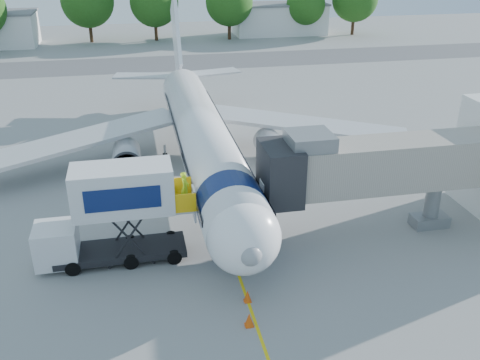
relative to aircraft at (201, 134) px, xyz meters
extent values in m
plane|color=gray|center=(0.00, -4.12, -2.95)|extent=(160.00, 160.00, 0.00)
cube|color=yellow|center=(0.00, -4.12, -2.94)|extent=(0.15, 70.00, 0.01)
cube|color=#59595B|center=(0.00, 37.88, -2.94)|extent=(120.00, 10.00, 0.01)
cylinder|color=white|center=(0.00, -1.12, 0.05)|extent=(3.70, 28.00, 3.70)
sphere|color=white|center=(0.00, -15.12, 0.05)|extent=(3.70, 3.70, 3.70)
sphere|color=gray|center=(0.00, -16.67, 0.05)|extent=(1.10, 1.10, 1.10)
cone|color=white|center=(0.00, 15.88, 0.05)|extent=(3.70, 6.00, 3.70)
cube|color=white|center=(0.00, 16.88, 4.25)|extent=(0.35, 7.26, 8.29)
cube|color=#BABCBF|center=(9.00, 2.38, -0.65)|extent=(16.17, 9.32, 1.42)
cube|color=#BABCBF|center=(-9.00, 2.38, -0.65)|extent=(16.17, 9.32, 1.42)
cylinder|color=#999BA0|center=(5.50, 0.38, -1.65)|extent=(2.10, 3.60, 2.10)
cylinder|color=#999BA0|center=(-5.50, 0.38, -1.65)|extent=(2.10, 3.60, 2.10)
cube|color=black|center=(0.00, -15.42, 0.50)|extent=(2.60, 1.39, 0.81)
cylinder|color=#0B1A4F|center=(0.00, -12.12, 0.05)|extent=(3.73, 2.00, 3.73)
cylinder|color=silver|center=(0.00, -13.62, -2.20)|extent=(0.16, 0.16, 1.50)
cylinder|color=black|center=(0.00, -13.62, -2.63)|extent=(0.25, 0.64, 0.64)
cylinder|color=black|center=(2.60, 1.88, -2.50)|extent=(0.35, 0.90, 0.90)
cylinder|color=black|center=(-2.60, 1.88, -2.50)|extent=(0.35, 0.90, 0.90)
cube|color=#A89D90|center=(9.00, -11.12, 1.45)|extent=(13.60, 2.60, 2.80)
cube|color=black|center=(2.90, -11.12, 1.45)|extent=(2.00, 3.20, 3.20)
cube|color=slate|center=(4.50, -11.12, 3.25)|extent=(2.40, 2.40, 0.80)
cylinder|color=slate|center=(12.50, -11.12, -1.45)|extent=(0.90, 0.90, 3.00)
cube|color=slate|center=(12.50, -11.12, -2.60)|extent=(2.20, 1.20, 0.70)
cylinder|color=black|center=(11.60, -11.12, -2.60)|extent=(0.30, 0.70, 0.70)
cylinder|color=black|center=(13.40, -11.12, -2.60)|extent=(0.30, 0.70, 0.70)
cube|color=black|center=(-6.00, -11.12, -2.40)|extent=(7.00, 2.30, 0.35)
cube|color=silver|center=(-9.30, -11.12, -1.60)|extent=(2.20, 2.20, 2.10)
cube|color=black|center=(-9.30, -11.12, -1.15)|extent=(1.90, 2.10, 0.70)
cube|color=silver|center=(-5.60, -11.12, 1.30)|extent=(5.20, 2.40, 2.50)
cube|color=#0B1A4F|center=(-5.60, -12.34, 1.30)|extent=(3.80, 0.04, 1.20)
cube|color=silver|center=(-2.45, -11.12, 0.10)|extent=(1.10, 2.20, 0.10)
cube|color=yellow|center=(-2.45, -12.17, 0.65)|extent=(1.10, 0.06, 1.10)
cube|color=yellow|center=(-2.45, -10.07, 0.65)|extent=(1.10, 0.06, 1.10)
cylinder|color=black|center=(-3.20, -12.17, -2.55)|extent=(0.80, 0.25, 0.80)
cylinder|color=black|center=(-3.20, -10.07, -2.55)|extent=(0.80, 0.25, 0.80)
cylinder|color=black|center=(-8.50, -12.17, -2.55)|extent=(0.80, 0.25, 0.80)
cylinder|color=black|center=(-8.50, -10.07, -2.55)|extent=(0.80, 0.25, 0.80)
imported|color=#BEF419|center=(-2.35, -11.12, 1.06)|extent=(0.59, 0.75, 1.81)
cone|color=#E34E0B|center=(-0.02, -16.17, -2.64)|extent=(0.39, 0.39, 0.62)
cube|color=#E34E0B|center=(-0.02, -16.17, -2.93)|extent=(0.35, 0.35, 0.04)
cone|color=#E34E0B|center=(-0.33, -17.93, -2.60)|extent=(0.44, 0.44, 0.69)
cube|color=#E34E0B|center=(-0.33, -17.93, -2.93)|extent=(0.40, 0.40, 0.04)
cube|color=silver|center=(22.00, 57.88, -0.45)|extent=(16.00, 7.00, 5.00)
cube|color=slate|center=(22.00, 57.88, 2.20)|extent=(16.40, 7.40, 0.30)
cylinder|color=#382314|center=(-10.61, 56.38, -1.05)|extent=(0.56, 0.56, 3.80)
sphere|color=#245015|center=(-10.61, 56.38, 3.60)|extent=(8.45, 8.45, 8.45)
cylinder|color=#382314|center=(0.03, 55.80, -1.16)|extent=(0.56, 0.56, 3.58)
sphere|color=#245015|center=(0.03, 55.80, 3.22)|extent=(7.96, 7.96, 7.96)
cylinder|color=#382314|center=(12.29, 54.44, -1.18)|extent=(0.56, 0.56, 3.54)
sphere|color=#245015|center=(12.29, 54.44, 3.15)|extent=(7.86, 7.86, 7.86)
cylinder|color=#382314|center=(25.87, 55.17, -1.44)|extent=(0.56, 0.56, 3.01)
sphere|color=#245015|center=(25.87, 55.17, 2.24)|extent=(6.70, 6.70, 6.70)
cylinder|color=#382314|center=(34.59, 54.57, -1.16)|extent=(0.56, 0.56, 3.58)
camera|label=1|loc=(-4.65, -36.88, 13.36)|focal=40.00mm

